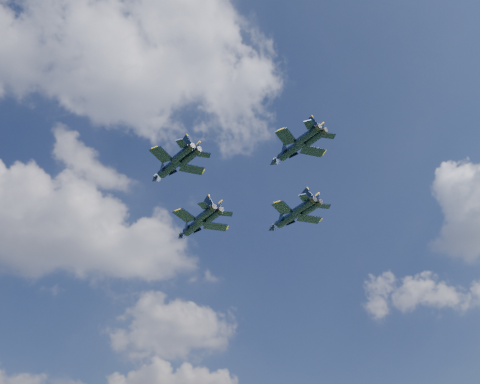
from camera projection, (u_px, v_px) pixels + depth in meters
name	position (u px, v px, depth m)	size (l,w,h in m)	color
jet_lead	(194.00, 226.00, 119.31)	(12.94, 17.86, 4.22)	black
jet_left	(169.00, 168.00, 101.03)	(11.14, 15.24, 3.65)	black
jet_right	(288.00, 218.00, 118.85)	(12.67, 17.57, 4.16)	black
jet_slot	(291.00, 150.00, 97.35)	(10.67, 14.74, 3.50)	black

